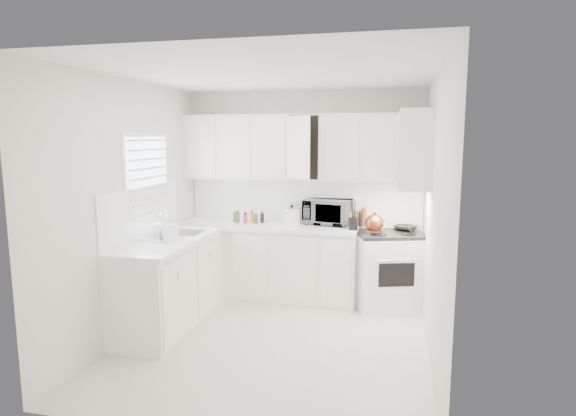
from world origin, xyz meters
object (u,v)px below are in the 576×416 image
(rice_cooker, at_px, (292,214))
(dish_rack, at_px, (162,231))
(tea_kettle, at_px, (374,222))
(utensil_crock, at_px, (353,215))
(microwave, at_px, (328,209))
(stove, at_px, (389,259))

(rice_cooker, bearing_deg, dish_rack, -115.79)
(tea_kettle, distance_m, dish_rack, 2.37)
(utensil_crock, distance_m, dish_rack, 2.16)
(tea_kettle, distance_m, utensil_crock, 0.26)
(dish_rack, bearing_deg, microwave, 50.76)
(microwave, bearing_deg, stove, -2.36)
(stove, distance_m, dish_rack, 2.64)
(rice_cooker, xyz_separation_m, utensil_crock, (0.78, -0.23, 0.06))
(utensil_crock, height_order, dish_rack, utensil_crock)
(tea_kettle, xyz_separation_m, microwave, (-0.58, 0.33, 0.08))
(utensil_crock, bearing_deg, rice_cooker, 163.56)
(dish_rack, bearing_deg, stove, 36.91)
(stove, distance_m, rice_cooker, 1.31)
(microwave, height_order, rice_cooker, microwave)
(dish_rack, bearing_deg, tea_kettle, 35.37)
(rice_cooker, bearing_deg, stove, 11.32)
(rice_cooker, bearing_deg, utensil_crock, -0.33)
(tea_kettle, height_order, utensil_crock, utensil_crock)
(dish_rack, bearing_deg, utensil_crock, 38.80)
(utensil_crock, xyz_separation_m, dish_rack, (-1.91, -1.02, -0.08))
(utensil_crock, bearing_deg, stove, 17.00)
(tea_kettle, xyz_separation_m, rice_cooker, (-1.03, 0.26, 0.01))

